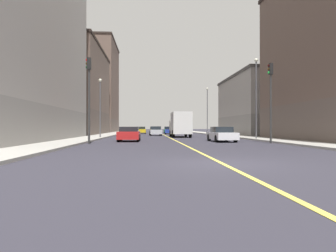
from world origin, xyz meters
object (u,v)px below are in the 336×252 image
building_right_distant (93,87)px  street_lamp_right_near (100,101)px  building_left_mid (265,106)px  building_right_corner (0,26)px  car_red (129,134)px  car_blue (169,131)px  street_lamp_left_near (256,91)px  car_white (222,134)px  street_lamp_left_far (207,106)px  box_truck (180,124)px  car_silver (156,131)px  car_maroon (141,130)px  traffic_light_left_near (271,92)px  car_yellow (141,130)px  car_green (168,130)px  traffic_light_right_near (89,89)px  building_right_midblock (70,91)px

building_right_distant → street_lamp_right_near: 43.19m
building_left_mid → building_right_corner: building_right_corner is taller
car_red → car_blue: (5.69, 30.55, -0.01)m
street_lamp_left_near → car_white: size_ratio=1.73×
street_lamp_left_near → car_red: size_ratio=1.98×
car_blue → street_lamp_left_far: bearing=-14.1°
building_right_corner → box_truck: 22.59m
building_left_mid → car_silver: 17.80m
car_maroon → car_silver: bearing=-83.5°
box_truck → building_right_distant: bearing=114.3°
traffic_light_left_near → car_red: traffic_light_left_near is taller
building_right_distant → car_white: size_ratio=4.72×
car_red → building_left_mid: bearing=46.0°
car_yellow → car_red: bearing=-90.6°
traffic_light_left_near → street_lamp_right_near: street_lamp_right_near is taller
street_lamp_left_near → street_lamp_left_far: bearing=90.0°
street_lamp_right_near → car_green: size_ratio=1.63×
street_lamp_right_near → box_truck: street_lamp_right_near is taller
car_green → car_blue: (-0.23, -7.55, -0.04)m
car_silver → car_green: bearing=80.1°
street_lamp_right_near → car_silver: (6.69, 12.18, -3.60)m
car_silver → car_maroon: bearing=96.5°
car_white → building_right_distant: bearing=111.0°
box_truck → traffic_light_right_near: bearing=-118.2°
traffic_light_left_near → car_yellow: 40.99m
car_red → car_green: bearing=81.2°
car_white → car_red: (-8.24, 1.13, 0.02)m
car_silver → box_truck: 9.21m
traffic_light_right_near → building_right_midblock: bearing=105.7°
car_yellow → car_blue: bearing=-39.8°
traffic_light_left_near → car_silver: (-8.59, 24.89, -3.43)m
street_lamp_right_near → car_maroon: (3.91, 36.60, -3.63)m
street_lamp_right_near → box_truck: bearing=20.0°
building_left_mid → car_yellow: bearing=144.7°
building_right_distant → car_maroon: bearing=-24.8°
building_right_distant → box_truck: building_right_distant is taller
traffic_light_right_near → car_green: (8.76, 42.41, -3.57)m
car_red → car_silver: bearing=82.1°
building_left_mid → car_maroon: (-20.11, 24.07, -4.07)m
building_right_midblock → car_blue: bearing=12.7°
street_lamp_right_near → street_lamp_left_far: bearing=51.4°
street_lamp_left_far → car_yellow: size_ratio=1.89×
car_green → car_white: bearing=-86.6°
car_red → car_maroon: car_red is taller
car_red → car_maroon: bearing=89.9°
street_lamp_right_near → car_green: bearing=71.8°
car_blue → street_lamp_left_near: bearing=-76.6°
traffic_light_left_near → car_yellow: traffic_light_left_near is taller
car_green → car_silver: bearing=-99.9°
street_lamp_left_far → car_blue: 8.28m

